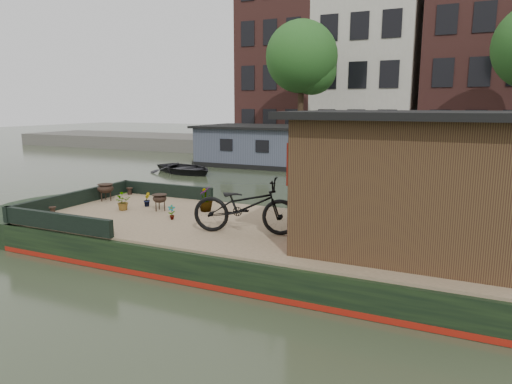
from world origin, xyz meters
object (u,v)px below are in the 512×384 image
at_px(bicycle, 245,206).
at_px(dinghy, 185,166).
at_px(potted_plant_a, 172,212).
at_px(brazier_front, 160,202).
at_px(brazier_rear, 106,192).
at_px(cabin, 408,179).

relative_size(bicycle, dinghy, 0.61).
relative_size(potted_plant_a, brazier_front, 0.83).
distance_m(potted_plant_a, brazier_rear, 2.97).
xyz_separation_m(cabin, potted_plant_a, (-4.98, -0.23, -1.06)).
bearing_deg(dinghy, cabin, -109.97).
bearing_deg(bicycle, cabin, -94.37).
bearing_deg(brazier_rear, dinghy, 110.71).
bearing_deg(cabin, brazier_front, 176.15).
bearing_deg(cabin, dinghy, 139.14).
bearing_deg(bicycle, brazier_rear, 60.93).
distance_m(brazier_rear, dinghy, 9.53).
bearing_deg(dinghy, potted_plant_a, -127.11).
height_order(potted_plant_a, brazier_front, brazier_front).
bearing_deg(dinghy, brazier_rear, -138.40).
height_order(cabin, brazier_front, cabin).
bearing_deg(dinghy, brazier_front, -128.88).
relative_size(cabin, brazier_front, 9.85).
xyz_separation_m(cabin, bicycle, (-3.00, -0.52, -0.67)).
distance_m(bicycle, potted_plant_a, 2.04).
bearing_deg(brazier_rear, potted_plant_a, -19.20).
xyz_separation_m(potted_plant_a, dinghy, (-6.17, 9.88, -0.46)).
distance_m(cabin, bicycle, 3.12).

